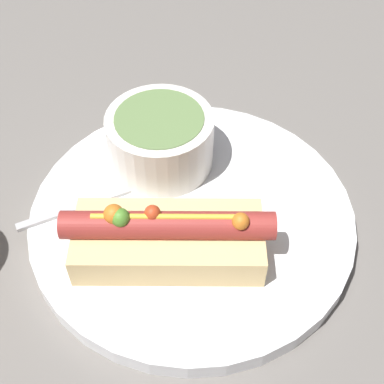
% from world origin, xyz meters
% --- Properties ---
extents(ground_plane, '(4.00, 4.00, 0.00)m').
position_xyz_m(ground_plane, '(0.00, 0.00, 0.00)').
color(ground_plane, slate).
extents(dinner_plate, '(0.30, 0.30, 0.02)m').
position_xyz_m(dinner_plate, '(0.00, 0.00, 0.01)').
color(dinner_plate, white).
rests_on(dinner_plate, ground_plane).
extents(hot_dog, '(0.17, 0.13, 0.06)m').
position_xyz_m(hot_dog, '(0.00, -0.05, 0.04)').
color(hot_dog, '#E5C17F').
rests_on(hot_dog, dinner_plate).
extents(soup_bowl, '(0.10, 0.10, 0.06)m').
position_xyz_m(soup_bowl, '(-0.05, 0.05, 0.05)').
color(soup_bowl, silver).
rests_on(soup_bowl, dinner_plate).
extents(spoon, '(0.12, 0.13, 0.01)m').
position_xyz_m(spoon, '(-0.06, 0.01, 0.02)').
color(spoon, '#B7B7BC').
rests_on(spoon, dinner_plate).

